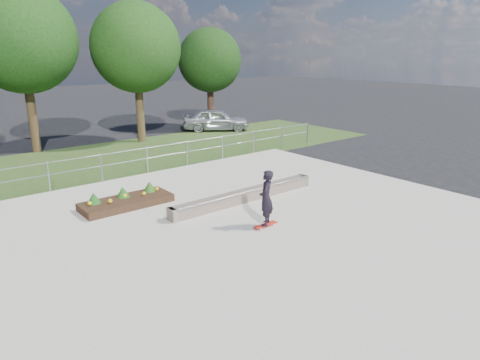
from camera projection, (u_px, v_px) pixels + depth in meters
The scene contains 11 objects.
ground at pixel (267, 228), 12.74m from camera, with size 120.00×120.00×0.00m, color black.
grass_verge at pixel (114, 159), 20.91m from camera, with size 30.00×8.00×0.02m, color #2C441B.
concrete_slab at pixel (267, 227), 12.73m from camera, with size 15.00×15.00×0.06m, color #AFAA9B.
fence at pixel (147, 157), 18.09m from camera, with size 20.06×0.06×1.20m.
tree_mid_left at pixel (22, 39), 20.76m from camera, with size 5.25×5.25×8.25m.
tree_mid_right at pixel (136, 48), 23.45m from camera, with size 4.90×4.90×7.70m.
tree_far_right at pixel (210, 60), 28.40m from camera, with size 4.20×4.20×6.60m.
grind_ledge at pixel (246, 195), 14.78m from camera, with size 6.00×0.44×0.43m.
planter_bed at pixel (126, 200), 14.37m from camera, with size 3.00×1.20×0.61m.
skateboarder at pixel (266, 198), 12.39m from camera, with size 0.80×0.69×1.73m.
parked_car at pixel (216, 119), 28.26m from camera, with size 1.74×4.33×1.48m, color #A4A8AE.
Camera 1 is at (-8.06, -8.64, 5.03)m, focal length 32.00 mm.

